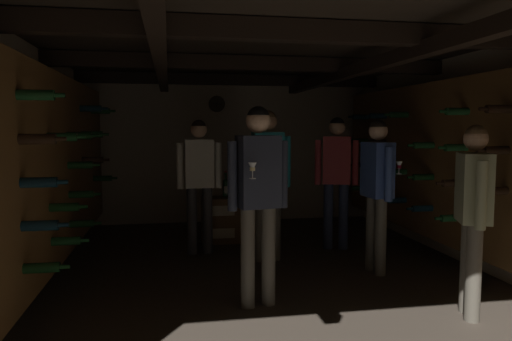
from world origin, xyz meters
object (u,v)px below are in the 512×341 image
object	(u,v)px
display_bottle	(226,187)
person_guest_near_right	(473,203)
person_guest_far_right	(336,170)
person_guest_mid_right	(377,181)
person_guest_rear_center	(268,170)
person_guest_far_left	(199,174)
wine_crate_stack	(221,220)
person_host_center	(258,186)

from	to	relation	value
display_bottle	person_guest_near_right	size ratio (longest dim) A/B	0.23
person_guest_near_right	person_guest_far_right	bearing A→B (deg)	98.13
person_guest_mid_right	person_guest_near_right	bearing A→B (deg)	-78.91
person_guest_rear_center	person_guest_far_left	distance (m)	0.88
display_bottle	person_guest_rear_center	size ratio (longest dim) A/B	0.20
person_guest_far_left	person_guest_mid_right	size ratio (longest dim) A/B	1.01
wine_crate_stack	person_guest_far_right	world-z (taller)	person_guest_far_right
person_host_center	person_guest_far_left	bearing A→B (deg)	101.88
person_guest_far_left	person_host_center	bearing A→B (deg)	-78.12
person_guest_far_right	person_guest_far_left	world-z (taller)	person_guest_far_right
display_bottle	person_guest_far_left	bearing A→B (deg)	-122.59
person_host_center	person_guest_mid_right	bearing A→B (deg)	27.43
person_guest_far_right	person_guest_near_right	bearing A→B (deg)	-81.87
wine_crate_stack	display_bottle	distance (m)	0.44
person_guest_rear_center	person_guest_mid_right	bearing A→B (deg)	-31.99
wine_crate_stack	person_guest_rear_center	bearing A→B (deg)	-66.89
wine_crate_stack	person_guest_near_right	xyz separation A→B (m)	(1.71, -2.90, 0.63)
person_host_center	person_guest_rear_center	xyz separation A→B (m)	(0.36, 1.37, 0.01)
person_guest_near_right	person_guest_rear_center	bearing A→B (deg)	123.96
person_guest_far_left	person_guest_far_right	bearing A→B (deg)	-2.56
person_guest_far_left	display_bottle	bearing A→B (deg)	57.41
person_guest_far_right	person_guest_rear_center	size ratio (longest dim) A/B	0.96
person_host_center	display_bottle	bearing A→B (deg)	89.90
wine_crate_stack	person_guest_rear_center	distance (m)	1.32
person_guest_far_left	person_guest_mid_right	bearing A→B (deg)	-31.65
display_bottle	person_guest_mid_right	world-z (taller)	person_guest_mid_right
wine_crate_stack	display_bottle	size ratio (longest dim) A/B	1.71
wine_crate_stack	person_guest_far_left	xyz separation A→B (m)	(-0.32, -0.55, 0.68)
wine_crate_stack	person_guest_mid_right	bearing A→B (deg)	-48.40
wine_crate_stack	person_guest_near_right	world-z (taller)	person_guest_near_right
person_guest_rear_center	wine_crate_stack	bearing A→B (deg)	113.11
person_guest_far_right	person_guest_mid_right	world-z (taller)	person_guest_far_right
display_bottle	person_guest_rear_center	bearing A→B (deg)	-71.25
wine_crate_stack	person_guest_far_right	xyz separation A→B (m)	(1.38, -0.62, 0.70)
person_guest_far_right	person_guest_near_right	size ratio (longest dim) A/B	1.07
person_guest_mid_right	person_host_center	bearing A→B (deg)	-152.57
wine_crate_stack	person_host_center	distance (m)	2.49
display_bottle	person_guest_rear_center	world-z (taller)	person_guest_rear_center
display_bottle	person_guest_near_right	distance (m)	3.39
display_bottle	wine_crate_stack	bearing A→B (deg)	-138.67
person_host_center	wine_crate_stack	bearing A→B (deg)	91.52
person_host_center	person_guest_near_right	world-z (taller)	person_host_center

